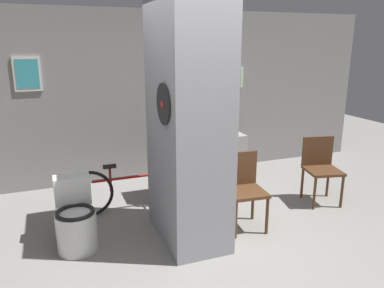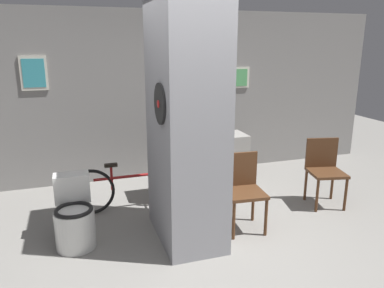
% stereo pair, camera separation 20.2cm
% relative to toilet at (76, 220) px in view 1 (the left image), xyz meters
% --- Properties ---
extents(ground_plane, '(14.00, 14.00, 0.00)m').
position_rel_toilet_xyz_m(ground_plane, '(1.21, -0.73, -0.31)').
color(ground_plane, gray).
extents(wall_back, '(8.00, 0.09, 2.60)m').
position_rel_toilet_xyz_m(wall_back, '(1.21, 1.90, 0.99)').
color(wall_back, gray).
rests_on(wall_back, ground_plane).
extents(pillar_center, '(0.66, 1.09, 2.60)m').
position_rel_toilet_xyz_m(pillar_center, '(1.19, -0.18, 0.99)').
color(pillar_center, gray).
rests_on(pillar_center, ground_plane).
extents(counter_shelf, '(1.22, 0.44, 0.86)m').
position_rel_toilet_xyz_m(counter_shelf, '(1.78, 0.88, 0.12)').
color(counter_shelf, gray).
rests_on(counter_shelf, ground_plane).
extents(toilet, '(0.42, 0.58, 0.73)m').
position_rel_toilet_xyz_m(toilet, '(0.00, 0.00, 0.00)').
color(toilet, silver).
rests_on(toilet, ground_plane).
extents(chair_near_pillar, '(0.47, 0.47, 0.88)m').
position_rel_toilet_xyz_m(chair_near_pillar, '(1.87, -0.19, 0.19)').
color(chair_near_pillar, '#4C2D19').
rests_on(chair_near_pillar, ground_plane).
extents(chair_by_doorway, '(0.52, 0.52, 0.88)m').
position_rel_toilet_xyz_m(chair_by_doorway, '(3.21, 0.09, 0.19)').
color(chair_by_doorway, '#4C2D19').
rests_on(chair_by_doorway, ground_plane).
extents(bicycle, '(1.67, 0.42, 0.65)m').
position_rel_toilet_xyz_m(bicycle, '(0.75, 0.69, 0.01)').
color(bicycle, black).
rests_on(bicycle, ground_plane).
extents(bottle_tall, '(0.07, 0.07, 0.32)m').
position_rel_toilet_xyz_m(bottle_tall, '(1.88, 0.85, 0.67)').
color(bottle_tall, silver).
rests_on(bottle_tall, counter_shelf).
extents(bottle_short, '(0.07, 0.07, 0.26)m').
position_rel_toilet_xyz_m(bottle_short, '(1.99, 0.84, 0.65)').
color(bottle_short, '#267233').
rests_on(bottle_short, counter_shelf).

